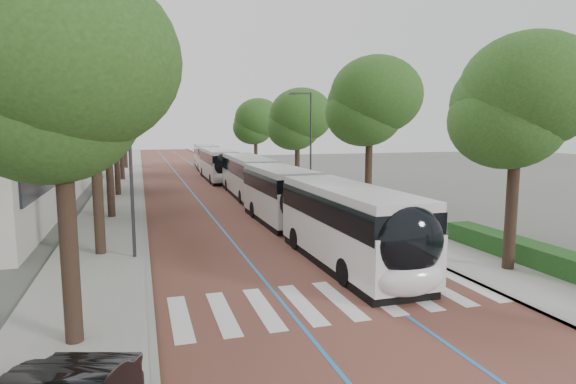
# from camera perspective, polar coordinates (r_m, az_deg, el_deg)

# --- Properties ---
(ground) EXTENTS (160.00, 160.00, 0.00)m
(ground) POSITION_cam_1_polar(r_m,az_deg,el_deg) (15.00, 6.84, -13.99)
(ground) COLOR #51544C
(ground) RESTS_ON ground
(road) EXTENTS (11.00, 140.00, 0.02)m
(road) POSITION_cam_1_polar(r_m,az_deg,el_deg) (53.31, -10.89, 1.64)
(road) COLOR brown
(road) RESTS_ON ground
(sidewalk_left) EXTENTS (4.00, 140.00, 0.12)m
(sidewalk_left) POSITION_cam_1_polar(r_m,az_deg,el_deg) (53.02, -18.97, 1.38)
(sidewalk_left) COLOR gray
(sidewalk_left) RESTS_ON ground
(sidewalk_right) EXTENTS (4.00, 140.00, 0.12)m
(sidewalk_right) POSITION_cam_1_polar(r_m,az_deg,el_deg) (54.62, -3.05, 1.96)
(sidewalk_right) COLOR gray
(sidewalk_right) RESTS_ON ground
(kerb_left) EXTENTS (0.20, 140.00, 0.14)m
(kerb_left) POSITION_cam_1_polar(r_m,az_deg,el_deg) (52.99, -16.92, 1.46)
(kerb_left) COLOR gray
(kerb_left) RESTS_ON ground
(kerb_right) EXTENTS (0.20, 140.00, 0.14)m
(kerb_right) POSITION_cam_1_polar(r_m,az_deg,el_deg) (54.19, -5.00, 1.90)
(kerb_right) COLOR gray
(kerb_right) RESTS_ON ground
(zebra_crossing) EXTENTS (10.55, 3.60, 0.01)m
(zebra_crossing) POSITION_cam_1_polar(r_m,az_deg,el_deg) (15.92, 6.02, -12.57)
(zebra_crossing) COLOR silver
(zebra_crossing) RESTS_ON ground
(lane_line_left) EXTENTS (0.12, 126.00, 0.01)m
(lane_line_left) POSITION_cam_1_polar(r_m,az_deg,el_deg) (53.16, -12.61, 1.59)
(lane_line_left) COLOR blue
(lane_line_left) RESTS_ON road
(lane_line_right) EXTENTS (0.12, 126.00, 0.01)m
(lane_line_right) POSITION_cam_1_polar(r_m,az_deg,el_deg) (53.50, -9.19, 1.71)
(lane_line_right) COLOR blue
(lane_line_right) RESTS_ON road
(streetlight_far) EXTENTS (1.82, 0.20, 8.00)m
(streetlight_far) POSITION_cam_1_polar(r_m,az_deg,el_deg) (36.85, 2.45, 6.61)
(streetlight_far) COLOR #303033
(streetlight_far) RESTS_ON sidewalk_right
(lamp_post_left) EXTENTS (0.14, 0.14, 8.00)m
(lamp_post_left) POSITION_cam_1_polar(r_m,az_deg,el_deg) (20.76, -18.15, 3.43)
(lamp_post_left) COLOR #303033
(lamp_post_left) RESTS_ON sidewalk_left
(trees_left) EXTENTS (6.48, 60.39, 9.91)m
(trees_left) POSITION_cam_1_polar(r_m,az_deg,el_deg) (37.95, -20.10, 9.64)
(trees_left) COLOR black
(trees_left) RESTS_ON ground
(trees_right) EXTENTS (5.64, 47.33, 9.20)m
(trees_right) POSITION_cam_1_polar(r_m,az_deg,el_deg) (38.76, 3.16, 8.74)
(trees_right) COLOR black
(trees_right) RESTS_ON ground
(lead_bus) EXTENTS (2.75, 18.43, 3.20)m
(lead_bus) POSITION_cam_1_polar(r_m,az_deg,el_deg) (22.80, 3.04, -2.15)
(lead_bus) COLOR black
(lead_bus) RESTS_ON ground
(bus_queued_0) EXTENTS (2.96, 12.48, 3.20)m
(bus_queued_0) POSITION_cam_1_polar(r_m,az_deg,el_deg) (38.09, -4.67, 1.81)
(bus_queued_0) COLOR silver
(bus_queued_0) RESTS_ON ground
(bus_queued_1) EXTENTS (2.72, 12.44, 3.20)m
(bus_queued_1) POSITION_cam_1_polar(r_m,az_deg,el_deg) (50.57, -8.30, 3.21)
(bus_queued_1) COLOR silver
(bus_queued_1) RESTS_ON ground
(bus_queued_2) EXTENTS (3.24, 12.52, 3.20)m
(bus_queued_2) POSITION_cam_1_polar(r_m,az_deg,el_deg) (64.74, -9.69, 4.15)
(bus_queued_2) COLOR silver
(bus_queued_2) RESTS_ON ground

